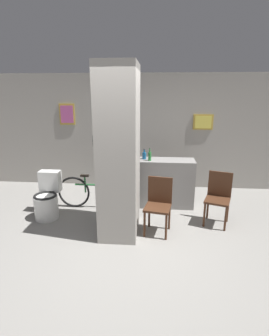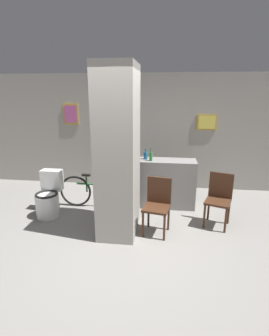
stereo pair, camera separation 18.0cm
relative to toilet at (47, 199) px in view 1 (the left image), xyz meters
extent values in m
plane|color=gray|center=(1.47, -0.82, -0.33)|extent=(14.00, 14.00, 0.00)
cube|color=gray|center=(1.47, 1.81, 0.97)|extent=(8.00, 0.06, 2.60)
cube|color=#B79338|center=(-0.13, 1.77, 1.37)|extent=(0.36, 0.02, 0.48)
cube|color=#B24C8C|center=(-0.13, 1.75, 1.37)|extent=(0.30, 0.01, 0.39)
cube|color=#B79338|center=(2.97, 1.77, 1.22)|extent=(0.44, 0.02, 0.34)
cube|color=#E0CC4C|center=(2.97, 1.75, 1.22)|extent=(0.36, 0.01, 0.28)
cube|color=gray|center=(1.38, -0.35, 0.97)|extent=(0.57, 0.92, 2.60)
cylinder|color=black|center=(1.08, -0.54, 1.22)|extent=(0.03, 0.40, 0.40)
cylinder|color=red|center=(1.06, -0.54, 1.22)|extent=(0.01, 0.07, 0.07)
cube|color=gray|center=(2.06, 0.69, 0.14)|extent=(1.25, 0.44, 0.94)
cylinder|color=silver|center=(0.00, -0.07, -0.12)|extent=(0.42, 0.42, 0.42)
torus|color=black|center=(0.00, -0.07, 0.10)|extent=(0.40, 0.40, 0.04)
cube|color=silver|center=(0.00, 0.20, 0.28)|extent=(0.38, 0.20, 0.38)
cylinder|color=#422616|center=(1.78, -0.55, -0.12)|extent=(0.04, 0.04, 0.42)
cylinder|color=#422616|center=(2.12, -0.62, -0.12)|extent=(0.04, 0.04, 0.42)
cylinder|color=#422616|center=(1.85, -0.22, -0.12)|extent=(0.04, 0.04, 0.42)
cylinder|color=#422616|center=(2.18, -0.28, -0.12)|extent=(0.04, 0.04, 0.42)
cube|color=#422616|center=(1.98, -0.42, 0.11)|extent=(0.46, 0.46, 0.04)
cube|color=#422616|center=(2.02, -0.24, 0.35)|extent=(0.39, 0.10, 0.43)
cylinder|color=#422616|center=(2.77, -0.15, -0.12)|extent=(0.04, 0.04, 0.42)
cylinder|color=#422616|center=(3.09, -0.26, -0.12)|extent=(0.04, 0.04, 0.42)
cylinder|color=#422616|center=(2.88, 0.17, -0.12)|extent=(0.04, 0.04, 0.42)
cylinder|color=#422616|center=(3.20, 0.06, -0.12)|extent=(0.04, 0.04, 0.42)
cube|color=#422616|center=(2.99, -0.04, 0.11)|extent=(0.50, 0.50, 0.04)
cube|color=#422616|center=(3.05, 0.13, 0.35)|extent=(0.38, 0.16, 0.43)
torus|color=black|center=(0.35, 0.44, -0.02)|extent=(0.63, 0.04, 0.63)
torus|color=black|center=(1.29, 0.44, -0.02)|extent=(0.63, 0.04, 0.63)
cylinder|color=#266633|center=(0.82, 0.44, 0.15)|extent=(0.86, 0.04, 0.04)
cylinder|color=#266633|center=(0.59, 0.44, 0.15)|extent=(0.03, 0.03, 0.32)
cylinder|color=#266633|center=(1.24, 0.44, 0.15)|extent=(0.03, 0.03, 0.30)
cube|color=black|center=(0.59, 0.44, 0.33)|extent=(0.16, 0.06, 0.04)
cylinder|color=#262626|center=(1.24, 0.44, 0.29)|extent=(0.03, 0.42, 0.03)
cylinder|color=#267233|center=(1.82, 0.61, 0.69)|extent=(0.06, 0.06, 0.16)
cylinder|color=#267233|center=(1.82, 0.61, 0.80)|extent=(0.02, 0.02, 0.07)
sphere|color=#333333|center=(1.82, 0.61, 0.85)|extent=(0.03, 0.03, 0.03)
cylinder|color=#19598C|center=(1.71, 0.71, 0.67)|extent=(0.08, 0.08, 0.13)
cylinder|color=#19598C|center=(1.71, 0.71, 0.77)|extent=(0.03, 0.03, 0.06)
sphere|color=#333333|center=(1.71, 0.71, 0.80)|extent=(0.03, 0.03, 0.03)
camera|label=1|loc=(1.94, -4.22, 1.87)|focal=28.00mm
camera|label=2|loc=(2.12, -4.21, 1.87)|focal=28.00mm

